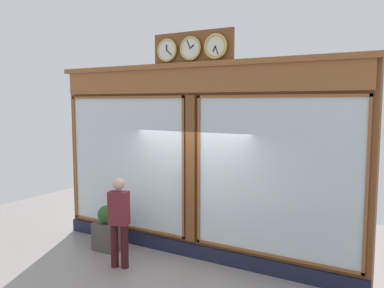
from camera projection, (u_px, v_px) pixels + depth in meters
shop_facade at (195, 160)px, 7.80m from camera, size 6.68×0.42×4.40m
pedestrian at (119, 219)px, 7.30m from camera, size 0.41×0.32×1.69m
planter_box at (107, 237)px, 8.24m from camera, size 0.56×0.36×0.57m
planter_shrub at (107, 214)px, 8.19m from camera, size 0.37×0.37×0.37m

